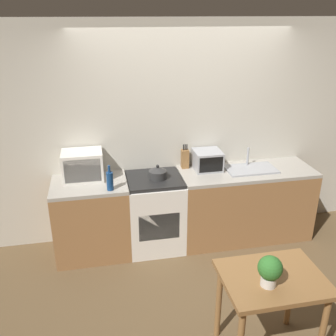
% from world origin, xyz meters
% --- Properties ---
extents(ground_plane, '(16.00, 16.00, 0.00)m').
position_xyz_m(ground_plane, '(0.00, 0.00, 0.00)').
color(ground_plane, brown).
extents(wall_back, '(10.00, 0.06, 2.60)m').
position_xyz_m(wall_back, '(0.00, 1.09, 1.30)').
color(wall_back, beige).
rests_on(wall_back, ground_plane).
extents(counter_left_run, '(0.83, 0.62, 0.90)m').
position_xyz_m(counter_left_run, '(-1.13, 0.75, 0.45)').
color(counter_left_run, olive).
rests_on(counter_left_run, ground_plane).
extents(counter_right_run, '(1.62, 0.62, 0.90)m').
position_xyz_m(counter_right_run, '(0.74, 0.75, 0.45)').
color(counter_right_run, olive).
rests_on(counter_right_run, ground_plane).
extents(stove_range, '(0.64, 0.62, 0.90)m').
position_xyz_m(stove_range, '(-0.39, 0.74, 0.45)').
color(stove_range, silver).
rests_on(stove_range, ground_plane).
extents(kettle, '(0.20, 0.20, 0.17)m').
position_xyz_m(kettle, '(-0.36, 0.72, 0.97)').
color(kettle, '#2D2D2D').
rests_on(kettle, stove_range).
extents(microwave, '(0.44, 0.33, 0.33)m').
position_xyz_m(microwave, '(-1.18, 0.87, 1.06)').
color(microwave, silver).
rests_on(microwave, counter_left_run).
extents(bottle, '(0.07, 0.07, 0.28)m').
position_xyz_m(bottle, '(-0.90, 0.53, 1.01)').
color(bottle, navy).
rests_on(bottle, counter_left_run).
extents(knife_block, '(0.09, 0.08, 0.30)m').
position_xyz_m(knife_block, '(0.02, 0.97, 1.02)').
color(knife_block, brown).
rests_on(knife_block, counter_right_run).
extents(toaster_oven, '(0.32, 0.31, 0.23)m').
position_xyz_m(toaster_oven, '(0.27, 0.88, 1.01)').
color(toaster_oven, '#999BA0').
rests_on(toaster_oven, counter_right_run).
extents(sink_basin, '(0.59, 0.35, 0.24)m').
position_xyz_m(sink_basin, '(0.78, 0.75, 0.91)').
color(sink_basin, '#999BA0').
rests_on(sink_basin, counter_right_run).
extents(dining_table, '(0.79, 0.60, 0.77)m').
position_xyz_m(dining_table, '(0.25, -0.98, 0.65)').
color(dining_table, brown).
rests_on(dining_table, ground_plane).
extents(potted_plant, '(0.18, 0.18, 0.25)m').
position_xyz_m(potted_plant, '(0.17, -1.06, 0.91)').
color(potted_plant, beige).
rests_on(potted_plant, dining_table).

